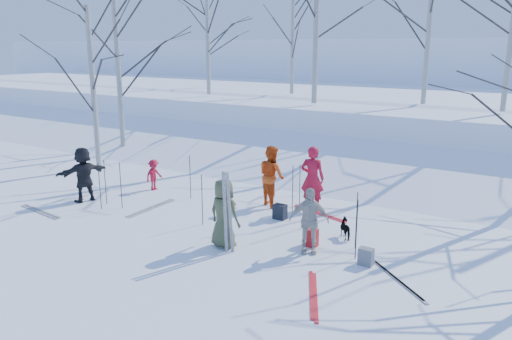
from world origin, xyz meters
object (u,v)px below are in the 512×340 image
Objects in this scene: skier_red_seated at (154,175)px; skier_grey_west at (83,174)px; skier_olive_center at (224,213)px; backpack_grey at (366,257)px; skier_redor_behind at (272,176)px; backpack_dark at (280,212)px; dog at (347,229)px; skier_red_north at (312,178)px; backpack_red at (311,237)px; skier_cream_east at (309,221)px.

skier_red_seated is 0.60× the size of skier_grey_west.
skier_olive_center reaches higher than backpack_grey.
skier_grey_west reaches higher than skier_red_seated.
skier_olive_center reaches higher than skier_red_seated.
skier_redor_behind is 4.40× the size of backpack_dark.
skier_grey_west is 4.34× the size of backpack_grey.
dog is at bearing -175.99° from skier_redor_behind.
skier_red_north is 4.84× the size of backpack_grey.
skier_olive_center is at bearing -146.54° from backpack_red.
skier_redor_behind is 3.55m from skier_cream_east.
skier_grey_west is at bearing 157.82° from skier_red_seated.
backpack_dark is at bearing 159.04° from skier_redor_behind.
skier_red_seated is 4.84m from backpack_dark.
skier_red_north is at bearing -88.50° from dog.
dog is at bearing 127.73° from backpack_grey.
skier_red_north reaches higher than backpack_dark.
skier_redor_behind is 1.07× the size of skier_grey_west.
skier_red_north is at bearing -78.05° from skier_red_seated.
backpack_dark is (-1.66, 1.60, -0.56)m from skier_cream_east.
skier_redor_behind reaches higher than skier_red_seated.
skier_olive_center is 3.35m from skier_redor_behind.
skier_red_north is at bearing 134.12° from backpack_grey.
skier_olive_center is 2.42m from backpack_dark.
skier_cream_east is 0.67m from backpack_red.
skier_red_seated is (-4.00, -0.69, -0.38)m from skier_redor_behind.
skier_olive_center is at bearing -117.05° from skier_red_seated.
skier_red_seated is at bearing 37.34° from skier_redor_behind.
skier_red_north reaches higher than dog.
backpack_red is at bearing 14.06° from dog.
skier_red_north is at bearing -94.50° from skier_olive_center.
backpack_red is (2.36, -2.17, -0.67)m from skier_redor_behind.
skier_cream_east is at bearing -154.03° from skier_olive_center.
skier_olive_center is 1.62× the size of skier_red_seated.
skier_red_seated is at bearing -25.35° from skier_olive_center.
skier_cream_east is 2.70× the size of dog.
skier_red_seated is at bearing -51.66° from dog.
skier_redor_behind is (-0.70, 3.27, 0.07)m from skier_olive_center.
skier_cream_east is (6.49, -1.84, 0.26)m from skier_red_seated.
skier_cream_east is (1.30, -2.77, -0.16)m from skier_red_north.
skier_red_north reaches higher than backpack_red.
skier_grey_west is 8.74m from backpack_grey.
skier_redor_behind is 1.16× the size of skier_cream_east.
backpack_grey is (1.34, 0.05, -0.57)m from skier_cream_east.
backpack_grey is at bearing -27.27° from backpack_dark.
skier_olive_center is 0.98× the size of skier_grey_west.
skier_grey_west is at bearing 152.56° from skier_cream_east.
backpack_red is at bearing -38.79° from backpack_dark.
backpack_red is 1.98m from backpack_dark.
backpack_dark is (-3.00, 1.55, 0.01)m from backpack_grey.
skier_redor_behind is at bearing 147.06° from backpack_grey.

